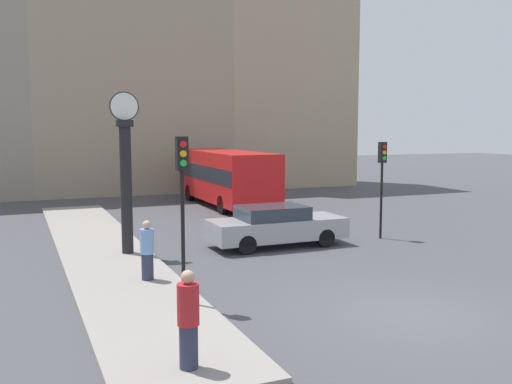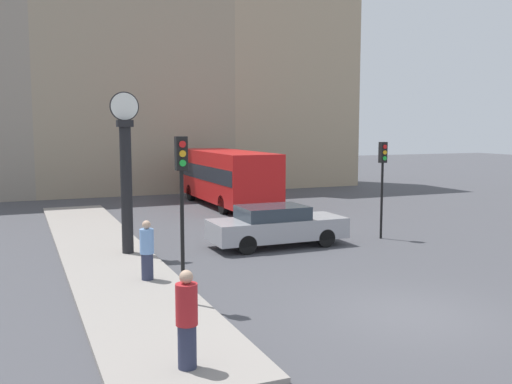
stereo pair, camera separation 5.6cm
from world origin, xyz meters
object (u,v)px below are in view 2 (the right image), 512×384
at_px(traffic_light_far, 383,169).
at_px(pedestrian_red_top, 187,320).
at_px(pedestrian_blue_stripe, 147,250).
at_px(traffic_light_near, 182,185).
at_px(bus_distant, 227,175).
at_px(sedan_car, 276,226).
at_px(street_clock, 126,176).

height_order(traffic_light_far, pedestrian_red_top, traffic_light_far).
height_order(traffic_light_far, pedestrian_blue_stripe, traffic_light_far).
xyz_separation_m(traffic_light_near, pedestrian_blue_stripe, (-0.34, 2.28, -1.94)).
relative_size(bus_distant, traffic_light_near, 2.30).
bearing_deg(pedestrian_blue_stripe, bus_distant, 62.03).
bearing_deg(sedan_car, traffic_light_near, -132.36).
relative_size(bus_distant, street_clock, 1.72).
xyz_separation_m(traffic_light_near, street_clock, (-0.22, 5.72, -0.26)).
bearing_deg(sedan_car, street_clock, 174.72).
bearing_deg(traffic_light_near, street_clock, 92.24).
xyz_separation_m(sedan_car, traffic_light_far, (4.16, -0.27, 1.84)).
height_order(sedan_car, traffic_light_far, traffic_light_far).
distance_m(sedan_car, street_clock, 5.37).
height_order(traffic_light_far, street_clock, street_clock).
relative_size(traffic_light_near, street_clock, 0.75).
distance_m(traffic_light_near, pedestrian_red_top, 4.08).
bearing_deg(traffic_light_near, sedan_car, 47.64).
height_order(sedan_car, pedestrian_blue_stripe, pedestrian_blue_stripe).
bearing_deg(sedan_car, traffic_light_far, -3.68).
relative_size(sedan_car, pedestrian_blue_stripe, 2.99).
distance_m(street_clock, pedestrian_blue_stripe, 3.84).
height_order(traffic_light_near, street_clock, street_clock).
height_order(bus_distant, pedestrian_red_top, bus_distant).
distance_m(traffic_light_far, street_clock, 9.21).
height_order(sedan_car, pedestrian_red_top, pedestrian_red_top).
height_order(traffic_light_near, pedestrian_blue_stripe, traffic_light_near).
bearing_deg(bus_distant, pedestrian_blue_stripe, -117.97).
bearing_deg(traffic_light_near, traffic_light_far, 29.15).
xyz_separation_m(traffic_light_near, pedestrian_red_top, (-0.91, -3.50, -1.89)).
xyz_separation_m(traffic_light_near, traffic_light_far, (8.95, 4.99, -0.26)).
xyz_separation_m(traffic_light_far, pedestrian_blue_stripe, (-9.29, -2.72, -1.68)).
bearing_deg(street_clock, pedestrian_blue_stripe, -91.89).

